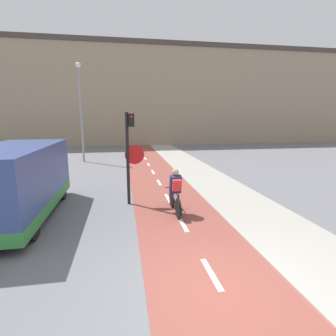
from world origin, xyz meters
name	(u,v)px	position (x,y,z in m)	size (l,w,h in m)	color
ground_plane	(221,291)	(0.00, 0.00, 0.00)	(120.00, 120.00, 0.00)	slate
bike_lane	(220,290)	(0.00, 0.01, 0.01)	(2.67, 60.00, 0.02)	brown
building_row_background	(135,96)	(0.00, 27.53, 5.53)	(60.00, 5.20, 11.05)	gray
traffic_light_pole	(130,148)	(-1.40, 5.16, 2.00)	(0.67, 0.25, 3.24)	black
street_lamp_far	(80,102)	(-4.37, 15.03, 4.07)	(0.36, 0.36, 6.65)	gray
cyclist_near	(175,192)	(-0.03, 3.95, 0.71)	(0.46, 1.71, 1.47)	black
van	(15,183)	(-4.90, 4.43, 1.10)	(2.11, 5.27, 2.21)	#334784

